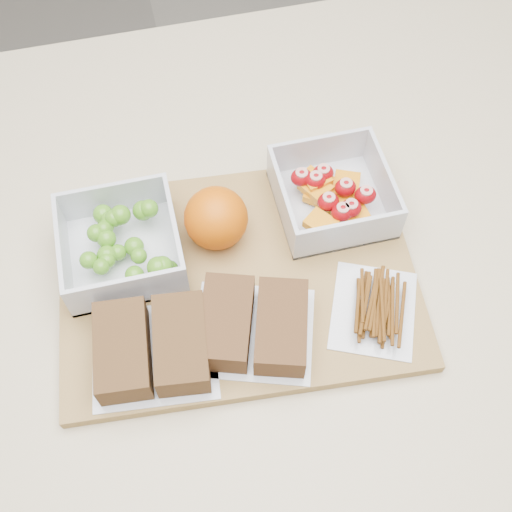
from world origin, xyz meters
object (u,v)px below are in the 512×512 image
at_px(orange, 216,218).
at_px(sandwich_bag_left, 152,347).
at_px(fruit_container, 332,195).
at_px(cutting_board, 238,277).
at_px(grape_container, 123,244).
at_px(sandwich_bag_center, 254,325).
at_px(pretzel_bag, 375,306).

distance_m(orange, sandwich_bag_left, 0.17).
bearing_deg(fruit_container, sandwich_bag_left, -149.24).
bearing_deg(fruit_container, orange, -175.87).
distance_m(cutting_board, fruit_container, 0.16).
height_order(fruit_container, orange, orange).
xyz_separation_m(cutting_board, fruit_container, (0.14, 0.07, 0.03)).
distance_m(grape_container, sandwich_bag_center, 0.19).
relative_size(fruit_container, orange, 1.77).
xyz_separation_m(orange, sandwich_bag_center, (0.01, -0.14, -0.02)).
bearing_deg(fruit_container, sandwich_bag_center, -132.46).
xyz_separation_m(fruit_container, orange, (-0.15, -0.01, 0.02)).
bearing_deg(pretzel_bag, orange, 137.25).
bearing_deg(sandwich_bag_left, orange, 53.93).
bearing_deg(cutting_board, sandwich_bag_left, -140.53).
height_order(cutting_board, fruit_container, fruit_container).
xyz_separation_m(sandwich_bag_left, sandwich_bag_center, (0.11, 0.00, -0.00)).
distance_m(fruit_container, pretzel_bag, 0.15).
distance_m(fruit_container, orange, 0.15).
bearing_deg(cutting_board, grape_container, 159.86).
height_order(grape_container, sandwich_bag_left, grape_container).
bearing_deg(sandwich_bag_left, pretzel_bag, -1.19).
distance_m(orange, sandwich_bag_center, 0.14).
distance_m(cutting_board, sandwich_bag_center, 0.08).
bearing_deg(sandwich_bag_center, orange, 95.61).
distance_m(grape_container, pretzel_bag, 0.30).
relative_size(fruit_container, pretzel_bag, 0.95).
distance_m(cutting_board, pretzel_bag, 0.17).
bearing_deg(grape_container, fruit_container, 2.62).
height_order(cutting_board, grape_container, grape_container).
distance_m(grape_container, orange, 0.11).
height_order(grape_container, orange, orange).
height_order(orange, sandwich_bag_left, orange).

